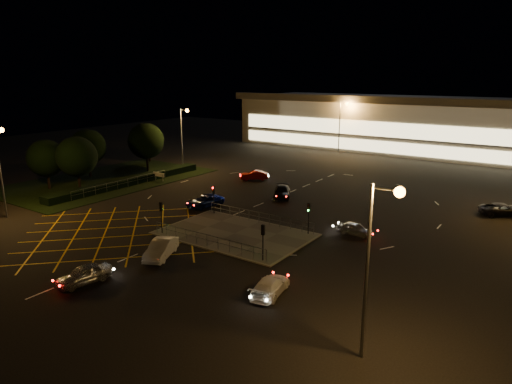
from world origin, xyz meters
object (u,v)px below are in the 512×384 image
Objects in this scene: car_approach_white at (270,286)px; car_far_dkgrey at (282,192)px; car_left_blue at (205,201)px; signal_ne at (309,212)px; car_east_grey at (503,210)px; signal_se at (263,235)px; car_near_silver at (84,274)px; signal_sw at (161,211)px; signal_nw at (214,194)px; car_queue_white at (161,249)px; car_circ_red at (254,175)px; car_right_silver at (355,229)px.

car_far_dkgrey is at bearing -71.04° from car_approach_white.
car_left_blue is 0.99× the size of car_far_dkgrey.
car_east_grey is (14.92, 17.94, -1.67)m from signal_ne.
signal_se reaches higher than car_east_grey.
car_far_dkgrey is (5.47, 8.73, 0.04)m from car_left_blue.
signal_se reaches higher than car_near_silver.
car_far_dkgrey is 26.62m from car_approach_white.
car_far_dkgrey is at bearing -97.79° from signal_sw.
car_queue_white is at bearing -70.88° from signal_nw.
car_left_blue is (-2.94, 9.78, -1.69)m from signal_sw.
signal_sw is at bearing -23.48° from car_circ_red.
car_far_dkgrey is 1.12× the size of car_approach_white.
car_right_silver is at bearing -59.65° from car_far_dkgrey.
signal_nw is at bearing -17.27° from car_circ_red.
car_approach_white is (13.18, -23.13, -0.07)m from car_far_dkgrey.
car_queue_white is (-7.78, -12.17, -1.61)m from signal_ne.
car_queue_white is 1.13× the size of car_circ_red.
car_far_dkgrey is at bearing 131.97° from signal_ne.
car_east_grey reaches higher than car_approach_white.
signal_sw is 0.62× the size of car_east_grey.
car_left_blue is at bearing 92.70° from car_queue_white.
car_east_grey is (29.85, 16.14, 0.03)m from car_left_blue.
car_far_dkgrey is (-0.64, 29.61, 0.01)m from car_near_silver.
car_circ_red is at bearing -64.03° from car_approach_white.
car_near_silver reaches higher than car_approach_white.
signal_se is 20.86m from car_far_dkgrey.
car_left_blue is at bearing -150.96° from car_far_dkgrey.
car_approach_white is at bearing -38.73° from signal_nw.
signal_nw reaches higher than car_queue_white.
car_east_grey is at bearing 50.25° from signal_ne.
signal_se reaches higher than car_left_blue.
signal_ne reaches higher than car_left_blue.
car_queue_white is at bearing 109.79° from car_east_grey.
signal_ne is (0.00, 7.99, 0.00)m from signal_se.
car_left_blue is 18.72m from car_right_silver.
signal_se is 0.77× the size of car_near_silver.
car_queue_white is (1.04, 6.91, 0.06)m from car_near_silver.
car_near_silver is at bearing 105.97° from signal_sw.
signal_sw is 1.00× the size of signal_nw.
signal_sw is 6.15m from car_queue_white.
car_circ_red is 36.71m from car_approach_white.
car_left_blue is (-14.94, 9.78, -1.69)m from signal_se.
signal_ne is 0.68× the size of car_queue_white.
signal_nw reaches higher than car_near_silver.
signal_ne is 0.65× the size of car_left_blue.
signal_ne reaches higher than car_east_grey.
car_far_dkgrey is at bearing 73.71° from car_east_grey.
car_left_blue is 1.10× the size of car_approach_white.
signal_se is at bearing 61.82° from car_near_silver.
signal_se is 0.77× the size of car_circ_red.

